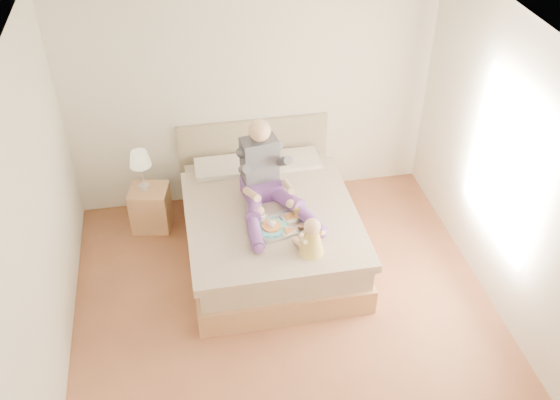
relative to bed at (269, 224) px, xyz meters
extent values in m
cube|color=brown|center=(0.00, -1.08, -0.32)|extent=(4.00, 4.20, 0.01)
cube|color=silver|center=(0.00, -1.08, 2.38)|extent=(4.00, 4.20, 0.02)
cube|color=white|center=(0.00, 1.02, 1.03)|extent=(4.00, 0.02, 2.70)
cube|color=white|center=(-2.00, -1.08, 1.03)|extent=(0.02, 4.20, 2.70)
cube|color=white|center=(2.00, -1.08, 1.03)|extent=(0.02, 4.20, 2.70)
cube|color=white|center=(1.99, -0.88, 1.08)|extent=(0.02, 1.30, 1.60)
cube|color=#F5ECC9|center=(1.98, -0.88, 1.08)|extent=(0.01, 1.18, 1.48)
cube|color=#A97A4F|center=(0.00, -0.07, -0.18)|extent=(1.68, 2.13, 0.28)
cube|color=tan|center=(0.00, -0.07, 0.08)|extent=(1.60, 2.05, 0.24)
cube|color=tan|center=(0.00, -0.22, 0.25)|extent=(1.70, 1.80, 0.09)
cube|color=white|center=(-0.38, 0.68, 0.27)|extent=(0.62, 0.40, 0.14)
cube|color=white|center=(0.38, 0.68, 0.27)|extent=(0.62, 0.40, 0.14)
cube|color=gray|center=(0.00, 1.01, 0.18)|extent=(1.70, 0.08, 1.00)
cube|color=#A97A4F|center=(-1.22, 0.59, -0.07)|extent=(0.47, 0.43, 0.50)
cylinder|color=silver|center=(-1.25, 0.63, 0.20)|extent=(0.12, 0.12, 0.04)
cylinder|color=silver|center=(-1.25, 0.63, 0.35)|extent=(0.02, 0.02, 0.26)
cone|color=beige|center=(-1.25, 0.63, 0.56)|extent=(0.23, 0.23, 0.17)
cube|color=#5D3381|center=(-0.04, 0.14, 0.38)|extent=(0.42, 0.35, 0.18)
cube|color=#38373F|center=(-0.05, 0.20, 0.69)|extent=(0.39, 0.27, 0.48)
sphere|color=beige|center=(-0.05, 0.17, 1.05)|extent=(0.22, 0.22, 0.22)
cylinder|color=#5D3381|center=(-0.16, -0.12, 0.37)|extent=(0.24, 0.53, 0.22)
cylinder|color=#5D3381|center=(-0.22, -0.51, 0.36)|extent=(0.13, 0.46, 0.12)
sphere|color=#5D3381|center=(-0.22, -0.73, 0.35)|extent=(0.11, 0.11, 0.11)
cylinder|color=#38373F|center=(-0.22, 0.03, 0.71)|extent=(0.11, 0.30, 0.24)
cylinder|color=beige|center=(-0.18, -0.15, 0.53)|extent=(0.15, 0.31, 0.16)
sphere|color=beige|center=(-0.13, -0.30, 0.43)|extent=(0.09, 0.09, 0.09)
cylinder|color=#5D3381|center=(0.15, -0.07, 0.37)|extent=(0.38, 0.52, 0.22)
cylinder|color=#5D3381|center=(0.33, -0.42, 0.36)|extent=(0.27, 0.47, 0.12)
sphere|color=#5D3381|center=(0.40, -0.63, 0.35)|extent=(0.11, 0.11, 0.11)
cylinder|color=#38373F|center=(0.17, 0.09, 0.71)|extent=(0.16, 0.31, 0.24)
cylinder|color=beige|center=(0.19, -0.09, 0.53)|extent=(0.09, 0.31, 0.16)
sphere|color=beige|center=(0.18, -0.25, 0.43)|extent=(0.09, 0.09, 0.09)
cube|color=silver|center=(0.06, -0.41, 0.30)|extent=(0.55, 0.48, 0.01)
cylinder|color=#45BBC7|center=(-0.04, -0.43, 0.31)|extent=(0.28, 0.28, 0.02)
cylinder|color=#DD8E49|center=(-0.04, -0.43, 0.33)|extent=(0.19, 0.19, 0.02)
cylinder|color=white|center=(-0.13, -0.31, 0.35)|extent=(0.08, 0.08, 0.10)
torus|color=white|center=(-0.08, -0.30, 0.36)|extent=(0.03, 0.07, 0.06)
cylinder|color=brown|center=(-0.13, -0.31, 0.40)|extent=(0.08, 0.08, 0.01)
cylinder|color=white|center=(0.16, -0.31, 0.31)|extent=(0.16, 0.16, 0.01)
cube|color=#DD8E49|center=(0.16, -0.31, 0.33)|extent=(0.10, 0.10, 0.02)
cylinder|color=white|center=(0.10, -0.52, 0.31)|extent=(0.16, 0.16, 0.01)
ellipsoid|color=red|center=(0.12, -0.53, 0.33)|extent=(0.04, 0.03, 0.01)
cylinder|color=white|center=(0.23, -0.31, 0.37)|extent=(0.07, 0.07, 0.13)
cylinder|color=gold|center=(0.23, -0.31, 0.37)|extent=(0.07, 0.07, 0.12)
cylinder|color=white|center=(0.24, -0.48, 0.33)|extent=(0.07, 0.07, 0.04)
cylinder|color=#461C0A|center=(0.24, -0.48, 0.33)|extent=(0.06, 0.06, 0.03)
cone|color=gold|center=(0.26, -0.82, 0.42)|extent=(0.23, 0.23, 0.25)
sphere|color=beige|center=(0.26, -0.82, 0.60)|extent=(0.16, 0.16, 0.16)
cylinder|color=beige|center=(0.17, -0.74, 0.34)|extent=(0.11, 0.18, 0.06)
sphere|color=beige|center=(0.12, -0.66, 0.34)|extent=(0.05, 0.05, 0.05)
cylinder|color=beige|center=(0.17, -0.86, 0.47)|extent=(0.07, 0.13, 0.11)
cylinder|color=beige|center=(0.25, -0.70, 0.34)|extent=(0.15, 0.18, 0.06)
sphere|color=beige|center=(0.21, -0.62, 0.34)|extent=(0.05, 0.05, 0.05)
cylinder|color=beige|center=(0.34, -0.77, 0.47)|extent=(0.12, 0.12, 0.11)
camera|label=1|loc=(-0.81, -4.96, 4.19)|focal=40.00mm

